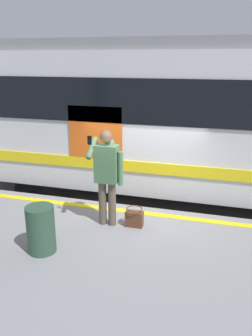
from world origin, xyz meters
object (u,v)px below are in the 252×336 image
handbag (134,218)px  trash_bin (41,229)px  train_carriage (207,114)px  passenger (107,171)px

handbag → trash_bin: 1.70m
train_carriage → handbag: (1.03, 2.73, -1.50)m
trash_bin → handbag: bearing=-134.4°
train_carriage → passenger: bearing=61.3°
train_carriage → handbag: size_ratio=35.78×
passenger → trash_bin: (0.69, 1.16, -0.65)m
passenger → trash_bin: size_ratio=2.31×
passenger → train_carriage: bearing=-118.7°
train_carriage → trash_bin: bearing=60.7°
trash_bin → train_carriage: bearing=-119.3°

